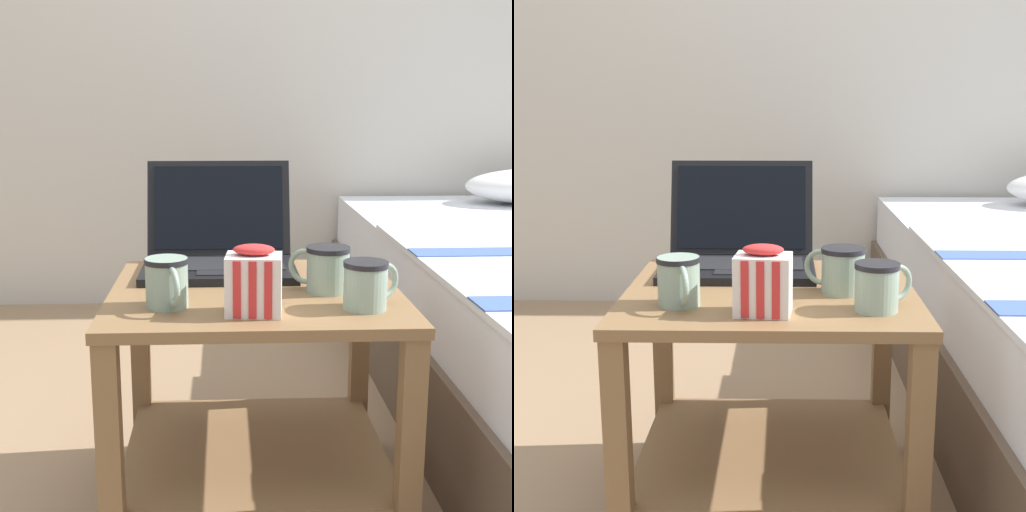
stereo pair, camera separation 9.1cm
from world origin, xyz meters
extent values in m
plane|color=#937556|center=(0.00, 0.00, 0.00)|extent=(8.00, 8.00, 0.00)
cube|color=beige|center=(0.00, 1.62, 1.25)|extent=(8.00, 0.05, 2.50)
cube|color=olive|center=(0.00, 0.00, 0.48)|extent=(0.60, 0.55, 0.02)
cube|color=olive|center=(0.00, 0.00, 0.12)|extent=(0.56, 0.51, 0.02)
cube|color=olive|center=(-0.27, -0.25, 0.23)|extent=(0.04, 0.04, 0.47)
cube|color=olive|center=(0.27, -0.25, 0.23)|extent=(0.04, 0.04, 0.47)
cube|color=olive|center=(-0.27, 0.25, 0.23)|extent=(0.04, 0.04, 0.47)
cube|color=olive|center=(0.27, 0.25, 0.23)|extent=(0.04, 0.04, 0.47)
cube|color=black|center=(-0.08, 0.14, 0.50)|extent=(0.35, 0.24, 0.02)
cube|color=#232326|center=(-0.08, 0.16, 0.51)|extent=(0.29, 0.13, 0.00)
cube|color=#232326|center=(-0.08, 0.07, 0.51)|extent=(0.10, 0.05, 0.00)
cube|color=black|center=(-0.08, 0.29, 0.62)|extent=(0.35, 0.08, 0.22)
cube|color=black|center=(-0.08, 0.29, 0.62)|extent=(0.31, 0.06, 0.19)
cube|color=blue|center=(-0.11, 0.29, 0.60)|extent=(0.04, 0.01, 0.03)
cube|color=silver|center=(-0.07, 0.30, 0.62)|extent=(0.05, 0.01, 0.03)
cube|color=black|center=(-0.01, 0.29, 0.60)|extent=(0.05, 0.01, 0.03)
cylinder|color=#8CA593|center=(-0.17, -0.12, 0.54)|extent=(0.08, 0.08, 0.09)
cylinder|color=black|center=(-0.17, -0.12, 0.58)|extent=(0.08, 0.08, 0.01)
cylinder|color=black|center=(-0.17, -0.12, 0.57)|extent=(0.07, 0.07, 0.01)
torus|color=#8CA593|center=(-0.16, -0.16, 0.54)|extent=(0.03, 0.08, 0.08)
cylinder|color=#8CA593|center=(0.20, -0.15, 0.53)|extent=(0.08, 0.08, 0.09)
cylinder|color=black|center=(0.20, -0.15, 0.57)|extent=(0.08, 0.08, 0.01)
cylinder|color=black|center=(0.20, -0.15, 0.57)|extent=(0.07, 0.07, 0.01)
torus|color=#8CA593|center=(0.24, -0.13, 0.54)|extent=(0.07, 0.05, 0.07)
cylinder|color=#8CA593|center=(0.15, -0.03, 0.54)|extent=(0.09, 0.09, 0.09)
cylinder|color=black|center=(0.15, -0.03, 0.58)|extent=(0.09, 0.09, 0.01)
cylinder|color=black|center=(0.15, -0.03, 0.57)|extent=(0.08, 0.08, 0.01)
torus|color=#8CA593|center=(0.10, -0.01, 0.54)|extent=(0.07, 0.04, 0.08)
cube|color=white|center=(-0.01, -0.17, 0.54)|extent=(0.11, 0.09, 0.11)
cube|color=red|center=(-0.04, -0.21, 0.54)|extent=(0.01, 0.00, 0.11)
cube|color=red|center=(-0.01, -0.21, 0.54)|extent=(0.01, 0.00, 0.11)
cube|color=red|center=(0.01, -0.22, 0.54)|extent=(0.01, 0.00, 0.11)
ellipsoid|color=red|center=(-0.01, -0.17, 0.61)|extent=(0.08, 0.05, 0.02)
cube|color=black|center=(0.20, 0.13, 0.49)|extent=(0.12, 0.16, 0.01)
cube|color=black|center=(0.20, 0.13, 0.50)|extent=(0.11, 0.14, 0.00)
camera|label=1|loc=(-0.06, -1.43, 0.87)|focal=50.00mm
camera|label=2|loc=(0.03, -1.43, 0.87)|focal=50.00mm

